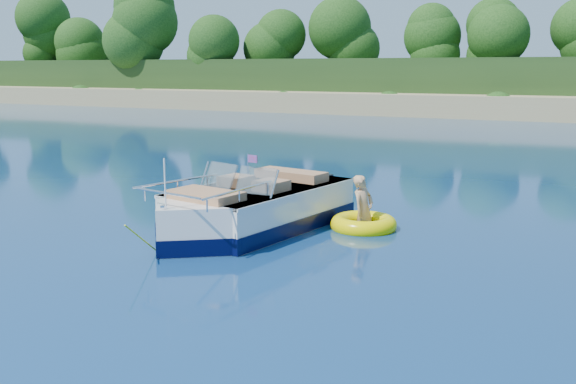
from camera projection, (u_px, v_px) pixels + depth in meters
ground at (119, 256)px, 11.48m from camera, size 160.00×160.00×0.00m
shoreline at (528, 90)px, 67.38m from camera, size 170.00×59.00×6.00m
treeline at (498, 36)px, 46.47m from camera, size 150.00×7.12×8.19m
motorboat at (249, 212)px, 13.19m from camera, size 2.81×5.95×2.00m
tow_tube at (363, 224)px, 13.39m from camera, size 1.74×1.74×0.37m
boy at (364, 228)px, 13.48m from camera, size 0.55×0.88×1.61m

